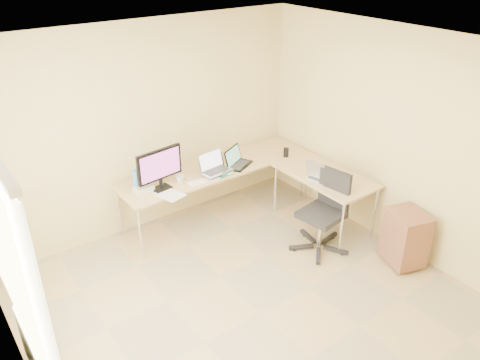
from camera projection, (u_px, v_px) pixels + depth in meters
floor at (261, 313)px, 4.87m from camera, size 4.50×4.50×0.00m
ceiling at (267, 56)px, 3.67m from camera, size 4.50×4.50×0.00m
wall_back at (148, 129)px, 5.88m from camera, size 4.50×0.00×4.50m
wall_left at (16, 297)px, 3.17m from camera, size 0.00×4.50×4.50m
wall_right at (409, 147)px, 5.37m from camera, size 0.00×4.50×4.50m
desk_main at (217, 191)px, 6.40m from camera, size 2.65×0.70×0.73m
desk_return at (323, 200)px, 6.20m from camera, size 0.70×1.30×0.73m
monitor at (160, 169)px, 5.58m from camera, size 0.61×0.27×0.51m
book_stack at (220, 171)px, 6.08m from camera, size 0.24×0.30×0.05m
laptop_center at (216, 163)px, 5.94m from camera, size 0.41×0.34×0.25m
laptop_black at (239, 157)px, 6.21m from camera, size 0.46×0.42×0.24m
keyboard at (204, 181)px, 5.86m from camera, size 0.41×0.14×0.02m
mouse at (230, 173)px, 6.02m from camera, size 0.11×0.09×0.03m
mug at (180, 179)px, 5.82m from camera, size 0.11×0.11×0.10m
cd_stack at (181, 178)px, 5.92m from camera, size 0.16×0.16×0.03m
water_bottle at (136, 181)px, 5.58m from camera, size 0.10×0.10×0.28m
papers at (170, 194)px, 5.57m from camera, size 0.32×0.39×0.01m
white_box at (144, 188)px, 5.62m from camera, size 0.23×0.18×0.08m
desk_fan at (144, 170)px, 5.83m from camera, size 0.29×0.29×0.28m
black_cup at (286, 152)px, 6.49m from camera, size 0.08×0.08×0.12m
laptop_return at (320, 170)px, 5.88m from camera, size 0.39×0.34×0.23m
office_chair at (321, 213)px, 5.65m from camera, size 0.68×0.68×0.99m
cabinet at (405, 237)px, 5.45m from camera, size 0.49×0.54×0.63m
radiator at (37, 357)px, 3.93m from camera, size 0.09×0.80×0.55m
window at (1, 236)px, 3.36m from camera, size 0.10×1.80×1.40m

